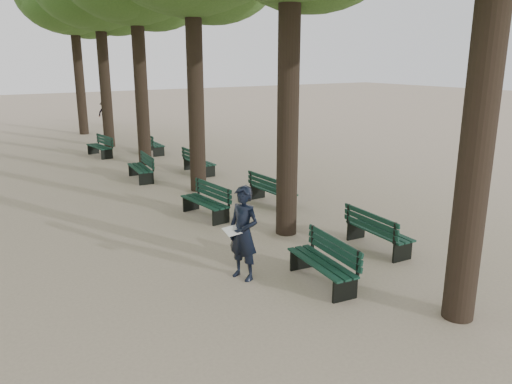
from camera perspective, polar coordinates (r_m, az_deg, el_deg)
ground at (r=9.63m, az=6.70°, el=-11.39°), size 120.00×120.00×0.00m
bench_left_0 at (r=9.90m, az=7.51°, el=-8.91°), size 0.79×1.86×0.92m
bench_left_1 at (r=13.86m, az=-5.83°, el=-1.78°), size 0.72×1.84×0.92m
bench_left_2 at (r=18.47m, az=-13.05°, el=2.18°), size 0.75×1.85×0.92m
bench_left_3 at (r=23.41m, az=-17.42°, el=4.56°), size 0.76×1.85×0.92m
bench_right_0 at (r=11.84m, az=13.78°, el=-5.14°), size 0.70×1.84×0.92m
bench_right_1 at (r=14.98m, az=1.90°, el=-0.42°), size 0.62×1.82×0.92m
bench_right_2 at (r=19.18m, az=-6.52°, el=2.95°), size 0.60×1.81×0.92m
bench_right_3 at (r=23.51m, az=-11.68°, el=4.98°), size 0.65×1.82×0.92m
man_with_map at (r=9.82m, az=-1.46°, el=-4.73°), size 0.74×0.84×1.90m
pedestrian_b at (r=34.35m, az=-16.90°, el=8.63°), size 0.84×1.01×1.57m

